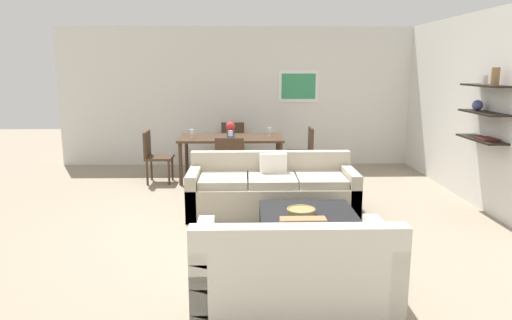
{
  "coord_description": "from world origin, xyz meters",
  "views": [
    {
      "loc": [
        -0.25,
        -5.73,
        1.94
      ],
      "look_at": [
        -0.12,
        0.2,
        0.75
      ],
      "focal_mm": 32.76,
      "sensor_mm": 36.0,
      "label": 1
    }
  ],
  "objects_px": {
    "dining_chair_left_near": "(154,153)",
    "dining_chair_head": "(233,143)",
    "wine_glass_head": "(232,127)",
    "wine_glass_foot": "(230,134)",
    "coffee_table": "(308,230)",
    "sofa_beige": "(272,191)",
    "dining_chair_right_far": "(304,148)",
    "loveseat_white": "(294,268)",
    "wine_glass_left_near": "(192,132)",
    "decorative_bowl": "(301,211)",
    "wine_glass_right_far": "(269,130)",
    "dining_table": "(231,141)",
    "centerpiece_vase": "(230,129)",
    "dining_chair_foot": "(230,161)"
  },
  "relations": [
    {
      "from": "dining_table",
      "to": "dining_chair_left_near",
      "type": "height_order",
      "value": "dining_chair_left_near"
    },
    {
      "from": "dining_chair_foot",
      "to": "wine_glass_left_near",
      "type": "xyz_separation_m",
      "value": [
        -0.66,
        0.76,
        0.35
      ]
    },
    {
      "from": "dining_table",
      "to": "centerpiece_vase",
      "type": "relative_size",
      "value": 6.57
    },
    {
      "from": "wine_glass_left_near",
      "to": "dining_chair_foot",
      "type": "bearing_deg",
      "value": -48.72
    },
    {
      "from": "dining_chair_right_far",
      "to": "wine_glass_right_far",
      "type": "distance_m",
      "value": 0.73
    },
    {
      "from": "dining_chair_left_near",
      "to": "wine_glass_left_near",
      "type": "height_order",
      "value": "wine_glass_left_near"
    },
    {
      "from": "wine_glass_right_far",
      "to": "wine_glass_left_near",
      "type": "distance_m",
      "value": 1.35
    },
    {
      "from": "coffee_table",
      "to": "decorative_bowl",
      "type": "height_order",
      "value": "decorative_bowl"
    },
    {
      "from": "wine_glass_right_far",
      "to": "dining_chair_foot",
      "type": "bearing_deg",
      "value": -123.95
    },
    {
      "from": "decorative_bowl",
      "to": "wine_glass_left_near",
      "type": "height_order",
      "value": "wine_glass_left_near"
    },
    {
      "from": "sofa_beige",
      "to": "wine_glass_foot",
      "type": "bearing_deg",
      "value": 111.73
    },
    {
      "from": "dining_chair_head",
      "to": "loveseat_white",
      "type": "bearing_deg",
      "value": -82.97
    },
    {
      "from": "coffee_table",
      "to": "dining_chair_left_near",
      "type": "relative_size",
      "value": 1.18
    },
    {
      "from": "decorative_bowl",
      "to": "dining_chair_foot",
      "type": "xyz_separation_m",
      "value": [
        -0.84,
        2.29,
        0.09
      ]
    },
    {
      "from": "dining_chair_left_near",
      "to": "dining_chair_head",
      "type": "relative_size",
      "value": 1.0
    },
    {
      "from": "loveseat_white",
      "to": "wine_glass_head",
      "type": "height_order",
      "value": "wine_glass_head"
    },
    {
      "from": "dining_table",
      "to": "dining_chair_left_near",
      "type": "relative_size",
      "value": 2.02
    },
    {
      "from": "sofa_beige",
      "to": "loveseat_white",
      "type": "bearing_deg",
      "value": -88.9
    },
    {
      "from": "coffee_table",
      "to": "wine_glass_right_far",
      "type": "height_order",
      "value": "wine_glass_right_far"
    },
    {
      "from": "dining_chair_head",
      "to": "centerpiece_vase",
      "type": "relative_size",
      "value": 3.25
    },
    {
      "from": "loveseat_white",
      "to": "dining_chair_right_far",
      "type": "bearing_deg",
      "value": 81.86
    },
    {
      "from": "loveseat_white",
      "to": "wine_glass_head",
      "type": "bearing_deg",
      "value": 97.71
    },
    {
      "from": "sofa_beige",
      "to": "dining_chair_right_far",
      "type": "relative_size",
      "value": 2.52
    },
    {
      "from": "dining_chair_left_near",
      "to": "wine_glass_foot",
      "type": "distance_m",
      "value": 1.36
    },
    {
      "from": "loveseat_white",
      "to": "wine_glass_head",
      "type": "relative_size",
      "value": 10.44
    },
    {
      "from": "dining_table",
      "to": "dining_chair_foot",
      "type": "bearing_deg",
      "value": -90.0
    },
    {
      "from": "coffee_table",
      "to": "dining_chair_head",
      "type": "distance_m",
      "value": 4.13
    },
    {
      "from": "wine_glass_head",
      "to": "centerpiece_vase",
      "type": "relative_size",
      "value": 0.58
    },
    {
      "from": "decorative_bowl",
      "to": "wine_glass_right_far",
      "type": "xyz_separation_m",
      "value": [
        -0.18,
        3.28,
        0.44
      ]
    },
    {
      "from": "dining_chair_right_far",
      "to": "wine_glass_foot",
      "type": "distance_m",
      "value": 1.48
    },
    {
      "from": "coffee_table",
      "to": "dining_chair_foot",
      "type": "bearing_deg",
      "value": 112.26
    },
    {
      "from": "loveseat_white",
      "to": "dining_chair_foot",
      "type": "bearing_deg",
      "value": 100.5
    },
    {
      "from": "dining_table",
      "to": "wine_glass_right_far",
      "type": "relative_size",
      "value": 12.0
    },
    {
      "from": "wine_glass_left_near",
      "to": "loveseat_white",
      "type": "bearing_deg",
      "value": -72.81
    },
    {
      "from": "loveseat_white",
      "to": "coffee_table",
      "type": "xyz_separation_m",
      "value": [
        0.28,
        1.21,
        -0.1
      ]
    },
    {
      "from": "sofa_beige",
      "to": "dining_chair_left_near",
      "type": "xyz_separation_m",
      "value": [
        -1.89,
        1.69,
        0.21
      ]
    },
    {
      "from": "dining_chair_head",
      "to": "wine_glass_foot",
      "type": "height_order",
      "value": "wine_glass_foot"
    },
    {
      "from": "decorative_bowl",
      "to": "dining_table",
      "type": "relative_size",
      "value": 0.18
    },
    {
      "from": "dining_table",
      "to": "wine_glass_right_far",
      "type": "xyz_separation_m",
      "value": [
        0.66,
        0.12,
        0.17
      ]
    },
    {
      "from": "dining_chair_right_far",
      "to": "wine_glass_right_far",
      "type": "xyz_separation_m",
      "value": [
        -0.63,
        -0.09,
        0.35
      ]
    },
    {
      "from": "dining_chair_head",
      "to": "wine_glass_foot",
      "type": "distance_m",
      "value": 1.33
    },
    {
      "from": "wine_glass_head",
      "to": "wine_glass_foot",
      "type": "relative_size",
      "value": 0.97
    },
    {
      "from": "dining_chair_foot",
      "to": "wine_glass_foot",
      "type": "bearing_deg",
      "value": 90.0
    },
    {
      "from": "coffee_table",
      "to": "wine_glass_head",
      "type": "height_order",
      "value": "wine_glass_head"
    },
    {
      "from": "sofa_beige",
      "to": "coffee_table",
      "type": "bearing_deg",
      "value": -75.03
    },
    {
      "from": "dining_table",
      "to": "centerpiece_vase",
      "type": "height_order",
      "value": "centerpiece_vase"
    },
    {
      "from": "sofa_beige",
      "to": "wine_glass_head",
      "type": "distance_m",
      "value": 2.45
    },
    {
      "from": "wine_glass_right_far",
      "to": "centerpiece_vase",
      "type": "bearing_deg",
      "value": -165.69
    },
    {
      "from": "dining_chair_left_near",
      "to": "dining_chair_head",
      "type": "bearing_deg",
      "value": 39.87
    },
    {
      "from": "wine_glass_foot",
      "to": "decorative_bowl",
      "type": "bearing_deg",
      "value": -72.99
    }
  ]
}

